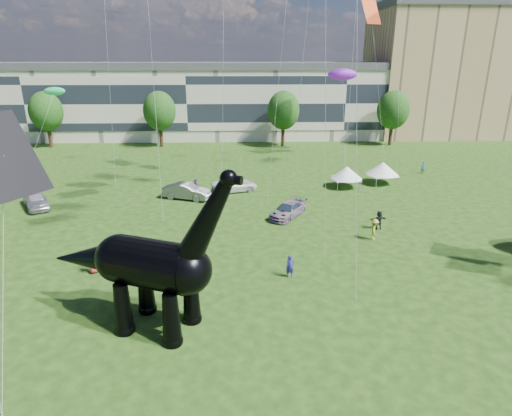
{
  "coord_description": "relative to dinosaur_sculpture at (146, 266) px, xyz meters",
  "views": [
    {
      "loc": [
        1.25,
        -17.4,
        14.01
      ],
      "look_at": [
        2.08,
        8.0,
        5.0
      ],
      "focal_mm": 30.0,
      "sensor_mm": 36.0,
      "label": 1
    }
  ],
  "objects": [
    {
      "name": "ground",
      "position": [
        3.88,
        -2.96,
        -3.63
      ],
      "size": [
        220.0,
        220.0,
        0.0
      ],
      "primitive_type": "plane",
      "color": "#16330C",
      "rests_on": "ground"
    },
    {
      "name": "terrace_row",
      "position": [
        -4.12,
        59.04,
        2.37
      ],
      "size": [
        78.0,
        11.0,
        12.0
      ],
      "primitive_type": "cube",
      "color": "beige",
      "rests_on": "ground"
    },
    {
      "name": "apartment_block",
      "position": [
        43.88,
        62.04,
        7.37
      ],
      "size": [
        28.0,
        18.0,
        22.0
      ],
      "primitive_type": "cube",
      "color": "tan",
      "rests_on": "ground"
    },
    {
      "name": "tree_far_left",
      "position": [
        -26.12,
        50.04,
        2.66
      ],
      "size": [
        5.2,
        5.2,
        9.44
      ],
      "color": "#382314",
      "rests_on": "ground"
    },
    {
      "name": "tree_mid_left",
      "position": [
        -8.12,
        50.04,
        2.66
      ],
      "size": [
        5.2,
        5.2,
        9.44
      ],
      "color": "#382314",
      "rests_on": "ground"
    },
    {
      "name": "tree_mid_right",
      "position": [
        11.88,
        50.04,
        2.66
      ],
      "size": [
        5.2,
        5.2,
        9.44
      ],
      "color": "#382314",
      "rests_on": "ground"
    },
    {
      "name": "tree_far_right",
      "position": [
        29.88,
        50.04,
        2.66
      ],
      "size": [
        5.2,
        5.2,
        9.44
      ],
      "color": "#382314",
      "rests_on": "ground"
    },
    {
      "name": "dinosaur_sculpture",
      "position": [
        0.0,
        0.0,
        0.0
      ],
      "size": [
        11.52,
        5.95,
        9.63
      ],
      "rotation": [
        0.0,
        0.0,
        -0.38
      ],
      "color": "black",
      "rests_on": "ground"
    },
    {
      "name": "car_silver",
      "position": [
        -15.11,
        19.95,
        -2.81
      ],
      "size": [
        4.25,
        5.13,
        1.65
      ],
      "primitive_type": "imported",
      "rotation": [
        0.0,
        0.0,
        0.57
      ],
      "color": "silver",
      "rests_on": "ground"
    },
    {
      "name": "car_grey",
      "position": [
        -0.68,
        22.24,
        -2.81
      ],
      "size": [
        5.29,
        3.28,
        1.65
      ],
      "primitive_type": "imported",
      "rotation": [
        0.0,
        0.0,
        1.24
      ],
      "color": "slate",
      "rests_on": "ground"
    },
    {
      "name": "car_white",
      "position": [
        4.24,
        24.76,
        -2.94
      ],
      "size": [
        5.51,
        3.85,
        1.4
      ],
      "primitive_type": "imported",
      "rotation": [
        0.0,
        0.0,
        1.91
      ],
      "color": "white",
      "rests_on": "ground"
    },
    {
      "name": "car_dark",
      "position": [
        9.28,
        16.58,
        -2.96
      ],
      "size": [
        4.2,
        4.93,
        1.35
      ],
      "primitive_type": "imported",
      "rotation": [
        0.0,
        0.0,
        -0.6
      ],
      "color": "#595960",
      "rests_on": "ground"
    },
    {
      "name": "gazebo_near",
      "position": [
        21.36,
        27.24,
        -1.84
      ],
      "size": [
        4.24,
        4.24,
        2.55
      ],
      "rotation": [
        0.0,
        0.0,
        0.17
      ],
      "color": "white",
      "rests_on": "ground"
    },
    {
      "name": "gazebo_far",
      "position": [
        16.84,
        25.83,
        -1.91
      ],
      "size": [
        3.66,
        3.66,
        2.45
      ],
      "rotation": [
        0.0,
        0.0,
        0.04
      ],
      "color": "white",
      "rests_on": "ground"
    },
    {
      "name": "visitors",
      "position": [
        2.26,
        15.06,
        -2.77
      ],
      "size": [
        50.45,
        26.83,
        1.84
      ],
      "color": "#573476",
      "rests_on": "ground"
    }
  ]
}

